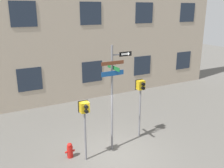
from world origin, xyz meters
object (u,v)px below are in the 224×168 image
(pedestrian_signal_right, at_px, (141,92))
(fire_hydrant, at_px, (70,150))
(pedestrian_signal_left, at_px, (85,114))
(street_sign_pole, at_px, (114,90))

(pedestrian_signal_right, xyz_separation_m, fire_hydrant, (-3.50, -0.17, -1.88))
(pedestrian_signal_left, bearing_deg, street_sign_pole, 8.58)
(pedestrian_signal_right, relative_size, fire_hydrant, 4.28)
(street_sign_pole, bearing_deg, pedestrian_signal_left, -171.42)
(street_sign_pole, height_order, pedestrian_signal_left, street_sign_pole)
(street_sign_pole, relative_size, pedestrian_signal_left, 1.81)
(pedestrian_signal_right, bearing_deg, street_sign_pole, -165.35)
(street_sign_pole, height_order, fire_hydrant, street_sign_pole)
(street_sign_pole, bearing_deg, pedestrian_signal_right, 14.65)
(street_sign_pole, height_order, pedestrian_signal_right, street_sign_pole)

